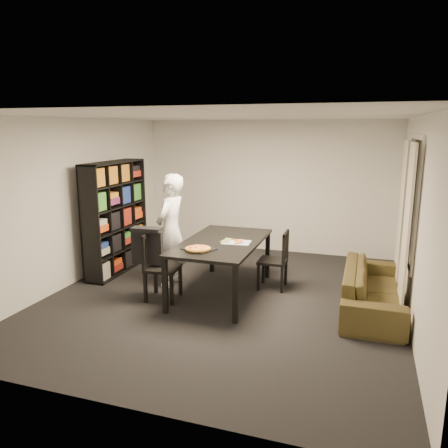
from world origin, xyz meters
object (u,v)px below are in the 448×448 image
(chair_left, at_px, (156,262))
(baking_tray, at_px, (199,249))
(pepperoni_pizza, at_px, (198,249))
(person, at_px, (171,230))
(sofa, at_px, (373,289))
(chair_right, at_px, (278,256))
(bookshelf, at_px, (116,217))
(dining_table, at_px, (222,246))

(chair_left, height_order, baking_tray, chair_left)
(chair_left, distance_m, pepperoni_pizza, 0.75)
(person, relative_size, sofa, 0.88)
(chair_left, bearing_deg, chair_right, -64.37)
(sofa, bearing_deg, pepperoni_pizza, 106.40)
(bookshelf, bearing_deg, chair_right, 0.46)
(pepperoni_pizza, bearing_deg, person, 135.70)
(chair_left, relative_size, sofa, 0.49)
(person, distance_m, baking_tray, 0.99)
(person, bearing_deg, chair_right, 104.25)
(pepperoni_pizza, bearing_deg, dining_table, 76.10)
(chair_left, distance_m, chair_right, 1.86)
(bookshelf, bearing_deg, baking_tray, -27.13)
(chair_left, height_order, sofa, chair_left)
(baking_tray, bearing_deg, bookshelf, 152.87)
(chair_right, bearing_deg, baking_tray, -43.34)
(chair_right, bearing_deg, person, -79.38)
(chair_left, distance_m, person, 0.70)
(chair_left, xyz_separation_m, sofa, (2.99, 0.58, -0.27))
(chair_left, xyz_separation_m, person, (-0.05, 0.62, 0.32))
(dining_table, height_order, baking_tray, baking_tray)
(baking_tray, height_order, sofa, baking_tray)
(chair_right, distance_m, person, 1.71)
(dining_table, distance_m, chair_left, 0.98)
(dining_table, distance_m, sofa, 2.20)
(pepperoni_pizza, bearing_deg, baking_tray, 96.86)
(baking_tray, height_order, pepperoni_pizza, pepperoni_pizza)
(chair_left, height_order, person, person)
(bookshelf, height_order, dining_table, bookshelf)
(bookshelf, relative_size, sofa, 0.95)
(dining_table, relative_size, chair_right, 2.15)
(baking_tray, relative_size, pepperoni_pizza, 1.14)
(pepperoni_pizza, bearing_deg, bookshelf, 151.62)
(bookshelf, xyz_separation_m, dining_table, (2.07, -0.45, -0.21))
(dining_table, xyz_separation_m, chair_left, (-0.83, -0.48, -0.18))
(sofa, bearing_deg, person, 89.21)
(dining_table, distance_m, baking_tray, 0.56)
(chair_left, height_order, pepperoni_pizza, chair_left)
(dining_table, xyz_separation_m, chair_right, (0.76, 0.47, -0.22))
(bookshelf, distance_m, dining_table, 2.12)
(dining_table, relative_size, chair_left, 1.99)
(person, height_order, pepperoni_pizza, person)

